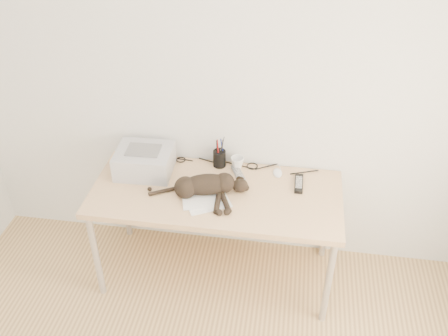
% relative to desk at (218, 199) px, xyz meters
% --- Properties ---
extents(wall_back, '(3.50, 0.00, 3.50)m').
position_rel_desk_xyz_m(wall_back, '(0.00, 0.27, 0.69)').
color(wall_back, silver).
rests_on(wall_back, floor).
extents(desk, '(1.60, 0.70, 0.74)m').
position_rel_desk_xyz_m(desk, '(0.00, 0.00, 0.00)').
color(desk, '#E1B884').
rests_on(desk, floor).
extents(printer, '(0.38, 0.32, 0.17)m').
position_rel_desk_xyz_m(printer, '(-0.51, 0.06, 0.22)').
color(printer, '#B1B1B6').
rests_on(printer, desk).
extents(papers, '(0.34, 0.29, 0.01)m').
position_rel_desk_xyz_m(papers, '(-0.05, -0.19, 0.14)').
color(papers, white).
rests_on(papers, desk).
extents(cat, '(0.64, 0.32, 0.14)m').
position_rel_desk_xyz_m(cat, '(-0.07, -0.12, 0.20)').
color(cat, black).
rests_on(cat, desk).
extents(mug, '(0.12, 0.12, 0.08)m').
position_rel_desk_xyz_m(mug, '(0.10, 0.19, 0.18)').
color(mug, white).
rests_on(mug, desk).
extents(pen_cup, '(0.09, 0.09, 0.22)m').
position_rel_desk_xyz_m(pen_cup, '(-0.02, 0.20, 0.19)').
color(pen_cup, black).
rests_on(pen_cup, desk).
extents(remote_grey, '(0.12, 0.18, 0.02)m').
position_rel_desk_xyz_m(remote_grey, '(0.12, 0.12, 0.14)').
color(remote_grey, slate).
rests_on(remote_grey, desk).
extents(remote_black, '(0.05, 0.19, 0.02)m').
position_rel_desk_xyz_m(remote_black, '(0.52, 0.07, 0.14)').
color(remote_black, black).
rests_on(remote_black, desk).
extents(mouse, '(0.08, 0.11, 0.03)m').
position_rel_desk_xyz_m(mouse, '(0.38, 0.17, 0.15)').
color(mouse, white).
rests_on(mouse, desk).
extents(cable_tangle, '(1.36, 0.08, 0.01)m').
position_rel_desk_xyz_m(cable_tangle, '(0.00, 0.22, 0.14)').
color(cable_tangle, black).
rests_on(cable_tangle, desk).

